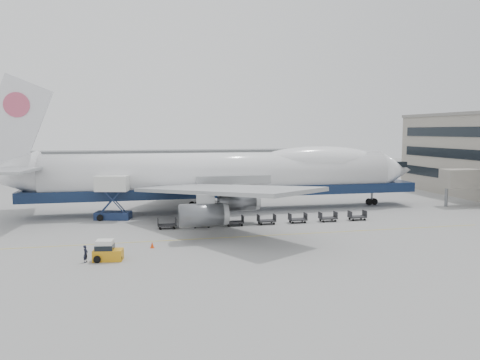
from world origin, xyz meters
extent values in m
plane|color=gray|center=(0.00, 0.00, 0.00)|extent=(260.00, 260.00, 0.00)
cube|color=gold|center=(0.00, -6.00, 0.01)|extent=(60.00, 0.15, 0.01)
cube|color=gray|center=(40.00, 8.00, 4.50)|extent=(9.00, 3.00, 3.00)
cylinder|color=slate|center=(36.00, 8.00, 1.50)|extent=(0.50, 0.50, 3.00)
cube|color=slate|center=(-10.00, 70.00, 3.50)|extent=(110.00, 8.00, 7.00)
cylinder|color=white|center=(0.00, 12.00, 5.70)|extent=(52.00, 6.40, 6.40)
cube|color=#101F3D|center=(1.00, 12.00, 3.14)|extent=(60.00, 5.76, 1.50)
cone|color=white|center=(29.00, 12.00, 5.70)|extent=(6.00, 6.40, 6.40)
cone|color=white|center=(-30.50, 12.00, 6.30)|extent=(9.00, 6.40, 6.40)
ellipsoid|color=white|center=(15.60, 12.00, 7.46)|extent=(20.67, 5.78, 4.56)
cube|color=white|center=(-29.00, 12.00, 13.20)|extent=(10.52, 0.50, 13.56)
cylinder|color=#CE506E|center=(-28.50, 12.00, 15.70)|extent=(3.40, 0.30, 3.40)
cube|color=#9EA0A3|center=(-3.00, -2.28, 5.10)|extent=(20.35, 26.74, 2.26)
cube|color=#9EA0A3|center=(-3.00, 26.28, 5.10)|extent=(20.35, 26.74, 2.26)
cylinder|color=#595B60|center=(-6.00, 31.00, 2.90)|extent=(4.80, 2.60, 2.60)
cylinder|color=#595B60|center=(0.00, 22.00, 2.90)|extent=(4.80, 2.60, 2.60)
cylinder|color=#595B60|center=(0.00, 2.00, 2.90)|extent=(4.80, 2.60, 2.60)
cylinder|color=#595B60|center=(-6.00, -7.00, 2.90)|extent=(4.80, 2.60, 2.60)
cylinder|color=slate|center=(25.00, 12.00, 1.25)|extent=(0.36, 0.36, 2.50)
cylinder|color=black|center=(25.00, 12.00, 0.55)|extent=(1.10, 0.45, 1.10)
cylinder|color=slate|center=(-3.00, 9.00, 1.25)|extent=(0.36, 0.36, 2.50)
cylinder|color=black|center=(-3.00, 9.00, 0.55)|extent=(1.10, 0.45, 1.10)
cylinder|color=slate|center=(-3.00, 15.00, 1.25)|extent=(0.36, 0.36, 2.50)
cylinder|color=black|center=(-3.00, 15.00, 0.55)|extent=(1.10, 0.45, 1.10)
cube|color=#182648|center=(-16.08, 8.50, 0.52)|extent=(5.19, 3.40, 1.05)
cube|color=silver|center=(-16.08, 8.50, 5.00)|extent=(4.86, 3.49, 2.10)
cube|color=#182648|center=(-16.08, 7.45, 2.80)|extent=(3.33, 0.96, 3.77)
cube|color=#182648|center=(-16.08, 9.55, 2.80)|extent=(3.33, 0.96, 3.77)
cube|color=slate|center=(-16.08, 10.03, 5.00)|extent=(2.50, 1.68, 0.15)
cylinder|color=black|center=(-17.79, 7.55, 0.43)|extent=(0.86, 0.33, 0.86)
cylinder|color=black|center=(-17.79, 9.45, 0.43)|extent=(0.86, 0.33, 0.86)
cylinder|color=black|center=(-14.36, 7.55, 0.43)|extent=(0.86, 0.33, 0.86)
cylinder|color=black|center=(-14.36, 9.45, 0.43)|extent=(0.86, 0.33, 0.86)
cube|color=orange|center=(-15.66, -12.87, 0.53)|extent=(2.88, 1.83, 1.06)
cube|color=silver|center=(-15.95, -12.83, 1.49)|extent=(1.72, 1.56, 0.96)
cube|color=black|center=(-15.95, -12.83, 1.30)|extent=(1.83, 1.67, 0.48)
cylinder|color=black|center=(-16.62, -13.50, 0.34)|extent=(0.67, 0.29, 0.67)
cylinder|color=black|center=(-16.62, -12.25, 0.34)|extent=(0.67, 0.29, 0.67)
cylinder|color=black|center=(-14.70, -13.50, 0.34)|extent=(0.67, 0.29, 0.67)
cylinder|color=black|center=(-14.70, -12.25, 0.34)|extent=(0.67, 0.29, 0.67)
imported|color=black|center=(-17.66, -13.07, 0.81)|extent=(0.55, 0.68, 1.61)
cone|color=#EE410C|center=(-11.44, -8.94, 0.32)|extent=(0.41, 0.41, 0.64)
cube|color=#EE410C|center=(-11.44, -8.94, 0.02)|extent=(0.43, 0.43, 0.03)
cube|color=#2D2D30|center=(-9.26, 0.43, 0.45)|extent=(2.30, 1.35, 0.18)
cube|color=#2D2D30|center=(-10.36, 0.43, 0.85)|extent=(0.08, 1.35, 0.90)
cube|color=#2D2D30|center=(-8.16, 0.43, 0.85)|extent=(0.08, 1.35, 0.90)
cylinder|color=black|center=(-10.11, -0.12, 0.15)|extent=(0.30, 0.12, 0.30)
cylinder|color=black|center=(-10.11, 0.98, 0.15)|extent=(0.30, 0.12, 0.30)
cylinder|color=black|center=(-8.41, -0.12, 0.15)|extent=(0.30, 0.12, 0.30)
cylinder|color=black|center=(-8.41, 0.98, 0.15)|extent=(0.30, 0.12, 0.30)
cube|color=#2D2D30|center=(-4.96, 0.43, 0.45)|extent=(2.30, 1.35, 0.18)
cube|color=#2D2D30|center=(-6.06, 0.43, 0.85)|extent=(0.08, 1.35, 0.90)
cube|color=#2D2D30|center=(-3.86, 0.43, 0.85)|extent=(0.08, 1.35, 0.90)
cylinder|color=black|center=(-5.81, -0.12, 0.15)|extent=(0.30, 0.12, 0.30)
cylinder|color=black|center=(-5.81, 0.98, 0.15)|extent=(0.30, 0.12, 0.30)
cylinder|color=black|center=(-4.11, -0.12, 0.15)|extent=(0.30, 0.12, 0.30)
cylinder|color=black|center=(-4.11, 0.98, 0.15)|extent=(0.30, 0.12, 0.30)
cube|color=#2D2D30|center=(-0.66, 0.43, 0.45)|extent=(2.30, 1.35, 0.18)
cube|color=#2D2D30|center=(-1.76, 0.43, 0.85)|extent=(0.08, 1.35, 0.90)
cube|color=#2D2D30|center=(0.44, 0.43, 0.85)|extent=(0.08, 1.35, 0.90)
cylinder|color=black|center=(-1.51, -0.12, 0.15)|extent=(0.30, 0.12, 0.30)
cylinder|color=black|center=(-1.51, 0.98, 0.15)|extent=(0.30, 0.12, 0.30)
cylinder|color=black|center=(0.19, -0.12, 0.15)|extent=(0.30, 0.12, 0.30)
cylinder|color=black|center=(0.19, 0.98, 0.15)|extent=(0.30, 0.12, 0.30)
cube|color=#2D2D30|center=(3.65, 0.43, 0.45)|extent=(2.30, 1.35, 0.18)
cube|color=#2D2D30|center=(2.55, 0.43, 0.85)|extent=(0.08, 1.35, 0.90)
cube|color=#2D2D30|center=(4.75, 0.43, 0.85)|extent=(0.08, 1.35, 0.90)
cylinder|color=black|center=(2.80, -0.12, 0.15)|extent=(0.30, 0.12, 0.30)
cylinder|color=black|center=(2.80, 0.98, 0.15)|extent=(0.30, 0.12, 0.30)
cylinder|color=black|center=(4.50, -0.12, 0.15)|extent=(0.30, 0.12, 0.30)
cylinder|color=black|center=(4.50, 0.98, 0.15)|extent=(0.30, 0.12, 0.30)
cube|color=#2D2D30|center=(7.95, 0.43, 0.45)|extent=(2.30, 1.35, 0.18)
cube|color=#2D2D30|center=(6.85, 0.43, 0.85)|extent=(0.08, 1.35, 0.90)
cube|color=#2D2D30|center=(9.05, 0.43, 0.85)|extent=(0.08, 1.35, 0.90)
cylinder|color=black|center=(7.10, -0.12, 0.15)|extent=(0.30, 0.12, 0.30)
cylinder|color=black|center=(7.10, 0.98, 0.15)|extent=(0.30, 0.12, 0.30)
cylinder|color=black|center=(8.80, -0.12, 0.15)|extent=(0.30, 0.12, 0.30)
cylinder|color=black|center=(8.80, 0.98, 0.15)|extent=(0.30, 0.12, 0.30)
cube|color=#2D2D30|center=(12.26, 0.43, 0.45)|extent=(2.30, 1.35, 0.18)
cube|color=#2D2D30|center=(11.16, 0.43, 0.85)|extent=(0.08, 1.35, 0.90)
cube|color=#2D2D30|center=(13.36, 0.43, 0.85)|extent=(0.08, 1.35, 0.90)
cylinder|color=black|center=(11.41, -0.12, 0.15)|extent=(0.30, 0.12, 0.30)
cylinder|color=black|center=(11.41, 0.98, 0.15)|extent=(0.30, 0.12, 0.30)
cylinder|color=black|center=(13.11, -0.12, 0.15)|extent=(0.30, 0.12, 0.30)
cylinder|color=black|center=(13.11, 0.98, 0.15)|extent=(0.30, 0.12, 0.30)
cube|color=#2D2D30|center=(16.56, 0.43, 0.45)|extent=(2.30, 1.35, 0.18)
cube|color=#2D2D30|center=(15.46, 0.43, 0.85)|extent=(0.08, 1.35, 0.90)
cube|color=#2D2D30|center=(17.66, 0.43, 0.85)|extent=(0.08, 1.35, 0.90)
cylinder|color=black|center=(15.71, -0.12, 0.15)|extent=(0.30, 0.12, 0.30)
cylinder|color=black|center=(15.71, 0.98, 0.15)|extent=(0.30, 0.12, 0.30)
cylinder|color=black|center=(17.41, -0.12, 0.15)|extent=(0.30, 0.12, 0.30)
cylinder|color=black|center=(17.41, 0.98, 0.15)|extent=(0.30, 0.12, 0.30)
camera|label=1|loc=(-13.03, -57.57, 12.16)|focal=35.00mm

